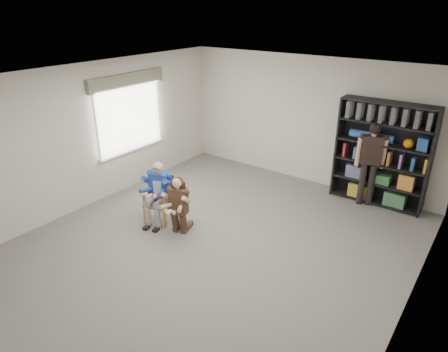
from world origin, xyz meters
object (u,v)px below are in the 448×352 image
Objects in this scene: bookshelf at (382,155)px; standing_man at (369,165)px; kneeling_woman at (178,206)px; armchair at (159,199)px; seated_man at (159,193)px.

bookshelf is 1.23× the size of standing_man.
kneeling_woman is 0.52× the size of bookshelf.
armchair is 0.84× the size of kneeling_woman.
bookshelf reaches higher than armchair.
bookshelf is (2.46, 3.28, 0.51)m from kneeling_woman.
standing_man reaches higher than kneeling_woman.
bookshelf reaches higher than standing_man.
seated_man is (0.00, 0.00, 0.14)m from armchair.
bookshelf reaches higher than seated_man.
kneeling_woman reaches higher than armchair.
standing_man reaches higher than armchair.
standing_man is (2.31, 3.07, 0.32)m from kneeling_woman.
kneeling_woman is (0.58, -0.12, 0.09)m from armchair.
kneeling_woman is 0.63× the size of standing_man.
seated_man reaches higher than armchair.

